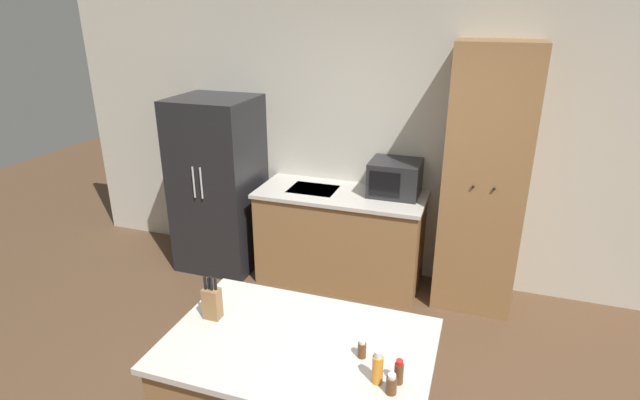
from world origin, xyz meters
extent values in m
cube|color=beige|center=(0.00, 2.33, 1.30)|extent=(7.20, 0.06, 2.60)
cube|color=black|center=(-1.87, 1.94, 0.86)|extent=(0.77, 0.72, 1.73)
cylinder|color=silver|center=(-1.91, 1.56, 1.00)|extent=(0.02, 0.02, 0.30)
cylinder|color=silver|center=(-1.83, 1.56, 1.00)|extent=(0.02, 0.02, 0.30)
cube|color=olive|center=(-0.60, 1.97, 0.44)|extent=(1.53, 0.65, 0.88)
cube|color=beige|center=(-0.60, 1.97, 0.90)|extent=(1.57, 0.69, 0.03)
cube|color=#9EA0A3|center=(-0.87, 1.97, 0.91)|extent=(0.44, 0.34, 0.01)
cube|color=olive|center=(0.65, 2.02, 1.14)|extent=(0.66, 0.56, 2.29)
sphere|color=black|center=(0.57, 1.73, 1.19)|extent=(0.02, 0.02, 0.02)
sphere|color=black|center=(0.73, 1.73, 1.19)|extent=(0.02, 0.02, 0.02)
cube|color=beige|center=(-0.19, -0.18, 0.86)|extent=(1.40, 0.92, 0.03)
cube|color=#232326|center=(-0.12, 2.08, 1.08)|extent=(0.45, 0.40, 0.32)
cube|color=black|center=(-0.18, 1.88, 1.08)|extent=(0.27, 0.01, 0.22)
cube|color=olive|center=(-0.73, -0.12, 0.97)|extent=(0.09, 0.07, 0.18)
cylinder|color=black|center=(-0.76, -0.13, 1.10)|extent=(0.02, 0.02, 0.08)
cylinder|color=black|center=(-0.74, -0.12, 1.10)|extent=(0.02, 0.02, 0.07)
cylinder|color=black|center=(-0.72, -0.13, 1.11)|extent=(0.02, 0.02, 0.09)
cylinder|color=black|center=(-0.70, -0.12, 1.10)|extent=(0.02, 0.02, 0.07)
cylinder|color=#563319|center=(0.36, -0.31, 0.93)|extent=(0.04, 0.04, 0.10)
cylinder|color=red|center=(0.36, -0.31, 1.00)|extent=(0.03, 0.03, 0.02)
cylinder|color=orange|center=(0.26, -0.34, 0.95)|extent=(0.05, 0.05, 0.14)
cylinder|color=silver|center=(0.26, -0.34, 1.04)|extent=(0.04, 0.04, 0.03)
cylinder|color=#563319|center=(0.15, -0.18, 0.92)|extent=(0.04, 0.04, 0.08)
cylinder|color=silver|center=(0.15, -0.18, 0.97)|extent=(0.03, 0.03, 0.02)
cylinder|color=#563319|center=(0.34, -0.38, 0.92)|extent=(0.05, 0.05, 0.09)
cylinder|color=silver|center=(0.34, -0.38, 0.98)|extent=(0.04, 0.04, 0.02)
camera|label=1|loc=(0.61, -2.19, 2.53)|focal=28.00mm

